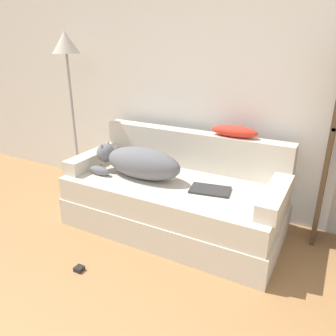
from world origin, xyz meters
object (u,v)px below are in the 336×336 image
object	(u,v)px
couch	(173,205)
floor_lamp	(68,63)
dog	(139,162)
throw_pillow	(234,131)
laptop	(210,190)
power_adapter	(79,269)

from	to	relation	value
couch	floor_lamp	world-z (taller)	floor_lamp
dog	floor_lamp	xyz separation A→B (m)	(-0.97, 0.25, 0.78)
dog	throw_pillow	distance (m)	0.87
laptop	floor_lamp	world-z (taller)	floor_lamp
dog	laptop	size ratio (longest dim) A/B	2.42
dog	power_adapter	distance (m)	0.98
couch	power_adapter	distance (m)	0.95
couch	floor_lamp	size ratio (longest dim) A/B	1.12
floor_lamp	throw_pillow	bearing A→B (deg)	7.12
laptop	throw_pillow	bearing A→B (deg)	75.52
throw_pillow	couch	bearing A→B (deg)	-134.62
power_adapter	throw_pillow	bearing A→B (deg)	60.87
couch	laptop	distance (m)	0.43
dog	laptop	bearing A→B (deg)	2.95
power_adapter	dog	bearing A→B (deg)	88.79
power_adapter	couch	bearing A→B (deg)	69.91
floor_lamp	power_adapter	bearing A→B (deg)	-47.86
laptop	floor_lamp	distance (m)	1.87
couch	floor_lamp	distance (m)	1.72
laptop	couch	bearing A→B (deg)	163.08
couch	laptop	world-z (taller)	laptop
dog	floor_lamp	world-z (taller)	floor_lamp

